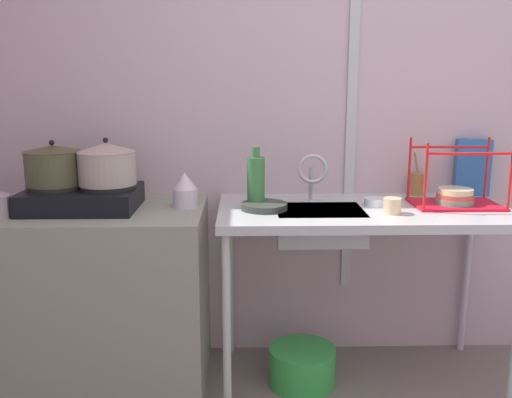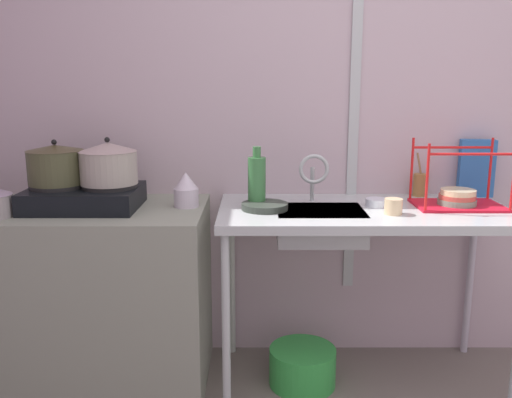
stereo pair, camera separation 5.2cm
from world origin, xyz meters
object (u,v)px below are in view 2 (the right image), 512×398
Objects in this scene: sink_basin at (319,225)px; dish_rack at (457,198)px; cereal_box at (475,168)px; utensil_jar at (419,184)px; stove at (84,197)px; pot_on_right_burner at (108,163)px; pot_on_left_burner at (55,164)px; frying_pan at (264,206)px; faucet at (313,172)px; cup_by_rack at (393,206)px; bottle_by_sink at (256,181)px; bucket_on_floor at (302,366)px; percolator at (185,190)px; small_bowl_on_drainboard at (376,202)px.

dish_rack is (0.63, 0.06, 0.11)m from sink_basin.
cereal_box is 0.29m from utensil_jar.
pot_on_right_burner is at bearing -0.00° from stove.
pot_on_left_burner reaches higher than sink_basin.
pot_on_left_burner is 0.95m from frying_pan.
faucet is 0.41m from cup_by_rack.
pot_on_left_burner is at bearing -171.18° from utensil_jar.
bottle_by_sink is 0.85m from utensil_jar.
utensil_jar is at bearing 27.45° from bucket_on_floor.
faucet is 0.93m from bucket_on_floor.
percolator is (0.34, 0.03, -0.13)m from pot_on_right_burner.
small_bowl_on_drainboard is at bearing 104.70° from cup_by_rack.
cup_by_rack is at bearing -156.81° from dish_rack.
dish_rack is at bearing 0.81° from stove.
faucet is at bearing 71.19° from bucket_on_floor.
frying_pan is at bearing -2.19° from pot_on_right_burner.
dish_rack is 0.37m from small_bowl_on_drainboard.
cup_by_rack is 0.16m from small_bowl_on_drainboard.
percolator is (0.58, 0.03, -0.12)m from pot_on_left_burner.
utensil_jar is (1.71, 0.27, -0.14)m from pot_on_left_burner.
cereal_box reaches higher than small_bowl_on_drainboard.
sink_basin is at bearing -1.96° from stove.
faucet is 0.84m from cereal_box.
percolator is 2.05× the size of cup_by_rack.
dish_rack is at bearing -6.29° from faucet.
cup_by_rack is at bearing -120.30° from utensil_jar.
pot_on_right_burner reaches higher than percolator.
sink_basin is 1.23× the size of bucket_on_floor.
bottle_by_sink is at bearing 160.77° from bucket_on_floor.
sink_basin is at bearing -164.85° from small_bowl_on_drainboard.
stove is 1.78× the size of bottle_by_sink.
percolator is at bearing 171.00° from cup_by_rack.
bottle_by_sink is (-0.92, 0.01, 0.08)m from dish_rack.
dish_rack is (1.24, -0.00, -0.03)m from percolator.
percolator reaches higher than sink_basin.
frying_pan is 2.08× the size of small_bowl_on_drainboard.
small_bowl_on_drainboard is at bearing 13.41° from bucket_on_floor.
pot_on_left_burner is 1.74m from utensil_jar.
bottle_by_sink reaches higher than stove.
dish_rack is (1.70, 0.02, -0.01)m from stove.
small_bowl_on_drainboard is at bearing 6.87° from frying_pan.
dish_rack reaches higher than small_bowl_on_drainboard.
pot_on_right_burner is 0.36m from percolator.
pot_on_right_burner is at bearing -175.31° from percolator.
cup_by_rack reaches higher than sink_basin.
utensil_jar reaches higher than stove.
small_bowl_on_drainboard is at bearing 178.24° from dish_rack.
cereal_box is at bearing 37.49° from cup_by_rack.
pot_on_right_burner is (0.24, 0.00, 0.01)m from pot_on_left_burner.
frying_pan is (0.36, -0.05, -0.06)m from percolator.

